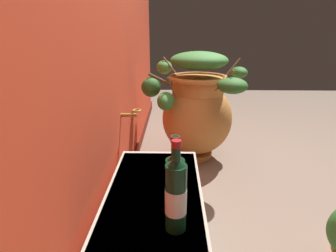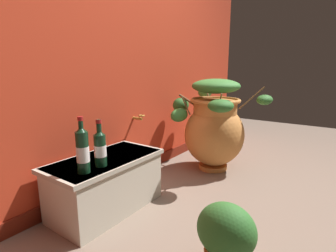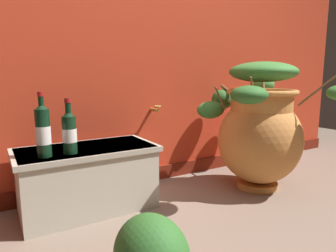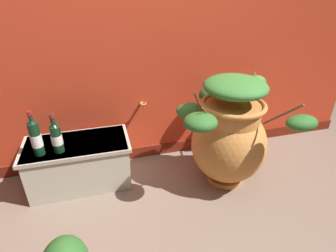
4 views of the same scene
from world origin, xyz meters
name	(u,v)px [view 4 (image 4 of 4)]	position (x,y,z in m)	size (l,w,h in m)	color
back_wall	(128,10)	(0.00, 1.20, 1.29)	(4.40, 0.33, 2.60)	red
terracotta_urn	(229,133)	(0.64, 0.58, 0.45)	(0.89, 0.93, 0.90)	#CC7F3D
stone_ledge	(80,162)	(-0.51, 0.85, 0.21)	(0.81, 0.42, 0.39)	beige
wine_bottle_left	(36,137)	(-0.76, 0.76, 0.53)	(0.08, 0.08, 0.34)	black
wine_bottle_middle	(56,136)	(-0.63, 0.76, 0.51)	(0.08, 0.08, 0.30)	black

